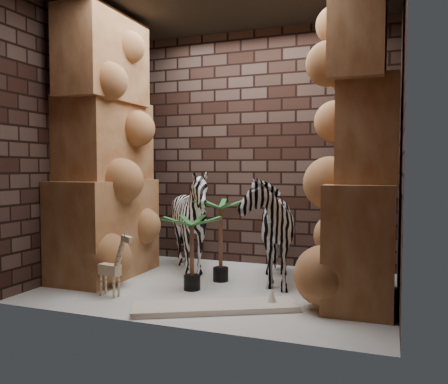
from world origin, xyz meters
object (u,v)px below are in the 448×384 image
at_px(palm_back, 192,253).
at_px(giraffe_toy, 109,262).
at_px(zebra_right, 266,220).
at_px(palm_front, 221,240).
at_px(surfboard, 216,307).
at_px(zebra_left, 191,227).

bearing_deg(palm_back, giraffe_toy, -143.55).
distance_m(zebra_right, palm_back, 0.91).
bearing_deg(giraffe_toy, zebra_right, 49.51).
relative_size(palm_front, surfboard, 0.63).
bearing_deg(zebra_left, palm_front, -23.06).
distance_m(zebra_right, palm_front, 0.55).
distance_m(zebra_left, surfboard, 1.55).
bearing_deg(palm_front, giraffe_toy, -131.02).
bearing_deg(surfboard, palm_back, 103.87).
relative_size(zebra_left, giraffe_toy, 1.83).
bearing_deg(palm_front, surfboard, -71.76).
distance_m(palm_front, palm_back, 0.47).
relative_size(zebra_left, surfboard, 0.83).
distance_m(zebra_left, palm_front, 0.55).
distance_m(zebra_left, giraffe_toy, 1.25).
xyz_separation_m(zebra_left, palm_back, (0.32, -0.70, -0.16)).
bearing_deg(palm_back, zebra_right, 43.45).
height_order(giraffe_toy, palm_back, palm_back).
distance_m(zebra_left, palm_back, 0.79).
bearing_deg(zebra_left, giraffe_toy, -99.03).
height_order(giraffe_toy, palm_front, palm_front).
bearing_deg(palm_back, surfboard, -48.63).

